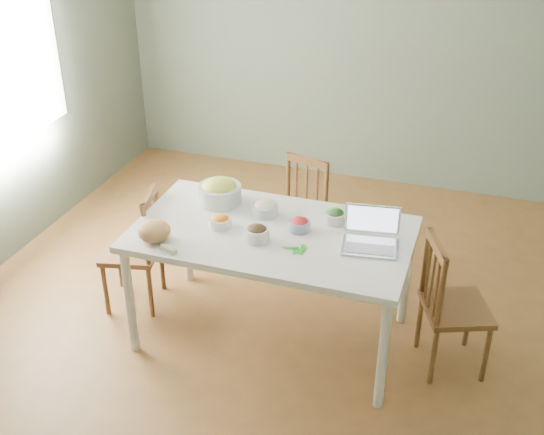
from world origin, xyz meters
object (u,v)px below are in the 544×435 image
(bread_boule, at_px, (154,231))
(chair_right, at_px, (457,305))
(chair_left, at_px, (131,248))
(laptop, at_px, (371,232))
(chair_far, at_px, (294,219))
(dining_table, at_px, (272,285))
(bowl_squash, at_px, (220,191))

(bread_boule, bearing_deg, chair_right, 12.88)
(chair_right, bearing_deg, chair_left, 68.98)
(chair_right, bearing_deg, laptop, 77.63)
(chair_far, relative_size, chair_right, 0.98)
(dining_table, height_order, chair_far, chair_far)
(chair_left, bearing_deg, chair_right, 77.79)
(dining_table, bearing_deg, chair_far, 96.74)
(chair_far, relative_size, chair_left, 1.00)
(chair_left, relative_size, laptop, 2.68)
(chair_far, bearing_deg, chair_right, -14.55)
(chair_left, bearing_deg, laptop, 74.95)
(dining_table, distance_m, chair_right, 1.19)
(chair_left, xyz_separation_m, bread_boule, (0.43, -0.39, 0.44))
(chair_left, distance_m, chair_right, 2.27)
(chair_left, bearing_deg, bowl_squash, 95.41)
(dining_table, height_order, bread_boule, bread_boule)
(chair_far, distance_m, chair_left, 1.26)
(bowl_squash, bearing_deg, chair_far, 57.86)
(chair_far, height_order, laptop, laptop)
(dining_table, xyz_separation_m, bowl_squash, (-0.46, 0.26, 0.50))
(bread_boule, xyz_separation_m, laptop, (1.29, 0.33, 0.05))
(dining_table, height_order, chair_left, chair_left)
(chair_left, bearing_deg, bread_boule, 34.41)
(chair_left, relative_size, chair_right, 0.98)
(chair_right, relative_size, bread_boule, 4.55)
(dining_table, height_order, chair_right, chair_right)
(chair_far, bearing_deg, laptop, -33.38)
(chair_left, height_order, bread_boule, bread_boule)
(chair_far, xyz_separation_m, bowl_squash, (-0.36, -0.58, 0.46))
(bread_boule, bearing_deg, laptop, 14.36)
(chair_far, height_order, bread_boule, bread_boule)
(dining_table, relative_size, laptop, 5.21)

